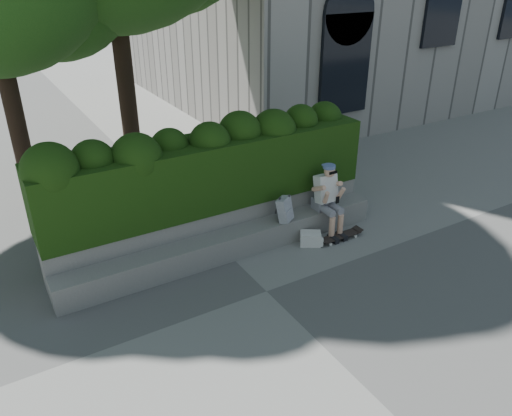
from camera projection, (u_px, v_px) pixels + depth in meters
ground at (267, 291)px, 7.92m from camera, size 80.00×80.00×0.00m
bench_ledge at (229, 244)px, 8.78m from camera, size 6.00×0.45×0.45m
planter_wall at (217, 226)px, 9.08m from camera, size 6.00×0.50×0.75m
hedge at (209, 172)px, 8.81m from camera, size 6.00×1.00×1.20m
person at (328, 196)px, 9.32m from camera, size 0.40×0.76×1.38m
skateboard at (340, 236)px, 9.35m from camera, size 0.85×0.22×0.09m
backpack_plaid at (285, 210)px, 9.00m from camera, size 0.35×0.30×0.45m
backpack_ground at (310, 239)px, 9.17m from camera, size 0.46×0.42×0.24m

